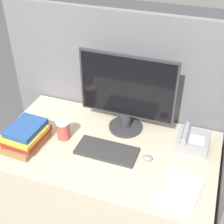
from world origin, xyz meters
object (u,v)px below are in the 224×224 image
at_px(mouse, 148,158).
at_px(coffee_cup, 63,130).
at_px(book_stack, 26,136).
at_px(keyboard, 107,151).
at_px(desk_telephone, 192,141).
at_px(monitor, 127,94).

relative_size(mouse, coffee_cup, 0.48).
bearing_deg(coffee_cup, book_stack, -145.64).
height_order(keyboard, mouse, mouse).
relative_size(book_stack, desk_telephone, 1.56).
distance_m(mouse, coffee_cup, 0.55).
bearing_deg(keyboard, mouse, 4.71).
bearing_deg(desk_telephone, book_stack, -161.80).
height_order(mouse, coffee_cup, coffee_cup).
height_order(mouse, book_stack, book_stack).
relative_size(keyboard, book_stack, 1.27).
distance_m(mouse, book_stack, 0.74).
relative_size(keyboard, coffee_cup, 2.98).
xyz_separation_m(monitor, desk_telephone, (0.43, -0.04, -0.21)).
bearing_deg(coffee_cup, keyboard, -6.67).
distance_m(monitor, keyboard, 0.36).
relative_size(monitor, keyboard, 1.64).
distance_m(monitor, book_stack, 0.66).
bearing_deg(mouse, keyboard, -175.29).
bearing_deg(monitor, book_stack, -145.77).
bearing_deg(coffee_cup, desk_telephone, 13.61).
distance_m(keyboard, desk_telephone, 0.52).
distance_m(keyboard, coffee_cup, 0.31).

